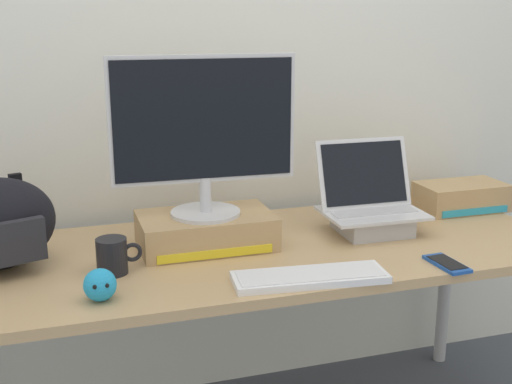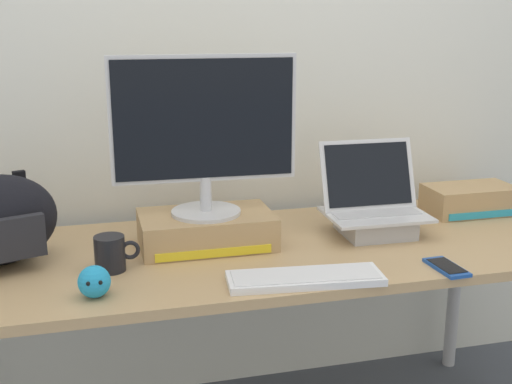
{
  "view_description": "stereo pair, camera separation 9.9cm",
  "coord_description": "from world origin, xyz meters",
  "views": [
    {
      "loc": [
        -0.59,
        -1.86,
        1.42
      ],
      "look_at": [
        0.0,
        0.0,
        0.89
      ],
      "focal_mm": 46.34,
      "sensor_mm": 36.0,
      "label": 1
    },
    {
      "loc": [
        -0.49,
        -1.89,
        1.42
      ],
      "look_at": [
        0.0,
        0.0,
        0.89
      ],
      "focal_mm": 46.34,
      "sensor_mm": 36.0,
      "label": 2
    }
  ],
  "objects": [
    {
      "name": "desk",
      "position": [
        0.0,
        0.0,
        0.65
      ],
      "size": [
        1.95,
        0.75,
        0.71
      ],
      "color": "tan",
      "rests_on": "ground"
    },
    {
      "name": "open_laptop",
      "position": [
        0.42,
        0.04,
        0.78
      ],
      "size": [
        0.33,
        0.25,
        0.3
      ],
      "rotation": [
        0.0,
        0.0,
        -0.02
      ],
      "color": "#ADADB2",
      "rests_on": "desk"
    },
    {
      "name": "back_wall",
      "position": [
        0.0,
        0.48,
        1.3
      ],
      "size": [
        7.0,
        0.1,
        2.6
      ],
      "primitive_type": "cube",
      "color": "silver",
      "rests_on": "ground"
    },
    {
      "name": "toner_box_yellow",
      "position": [
        -0.15,
        0.06,
        0.77
      ],
      "size": [
        0.41,
        0.25,
        0.1
      ],
      "color": "tan",
      "rests_on": "desk"
    },
    {
      "name": "desktop_monitor",
      "position": [
        -0.15,
        0.06,
        1.08
      ],
      "size": [
        0.57,
        0.22,
        0.49
      ],
      "rotation": [
        0.0,
        0.0,
        -0.04
      ],
      "color": "silver",
      "rests_on": "toner_box_yellow"
    },
    {
      "name": "plush_toy",
      "position": [
        -0.5,
        -0.26,
        0.76
      ],
      "size": [
        0.08,
        0.08,
        0.08
      ],
      "color": "#2393CC",
      "rests_on": "desk"
    },
    {
      "name": "toner_box_cyan",
      "position": [
        0.85,
        0.17,
        0.76
      ],
      "size": [
        0.32,
        0.18,
        0.1
      ],
      "color": "tan",
      "rests_on": "desk"
    },
    {
      "name": "external_keyboard",
      "position": [
        0.06,
        -0.3,
        0.72
      ],
      "size": [
        0.44,
        0.18,
        0.02
      ],
      "rotation": [
        0.0,
        0.0,
        -0.1
      ],
      "color": "white",
      "rests_on": "desk"
    },
    {
      "name": "coffee_mug",
      "position": [
        -0.45,
        -0.08,
        0.77
      ],
      "size": [
        0.13,
        0.09,
        0.1
      ],
      "color": "black",
      "rests_on": "desk"
    },
    {
      "name": "cell_phone",
      "position": [
        0.48,
        -0.31,
        0.72
      ],
      "size": [
        0.08,
        0.15,
        0.01
      ],
      "rotation": [
        0.0,
        0.0,
        0.05
      ],
      "color": "#19479E",
      "rests_on": "desk"
    }
  ]
}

